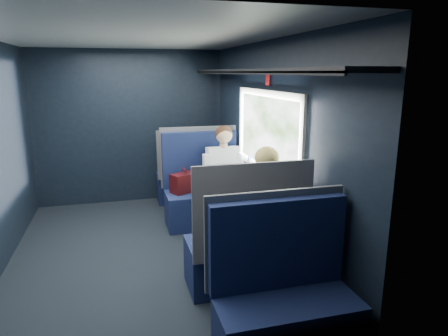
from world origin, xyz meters
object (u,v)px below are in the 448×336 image
object	(u,v)px
man	(225,172)
seat_row_front	(190,176)
woman	(264,206)
cup	(249,173)
laptop	(248,177)
seat_bay_far	(244,247)
bottle_small	(249,167)
seat_row_back	(285,302)
table	(235,192)
seat_bay_near	(202,192)

from	to	relation	value
man	seat_row_front	bearing A→B (deg)	102.83
seat_row_front	woman	world-z (taller)	woman
man	cup	bearing A→B (deg)	-60.65
seat_row_front	laptop	distance (m)	1.78
laptop	seat_bay_far	bearing A→B (deg)	-110.36
laptop	bottle_small	xyz separation A→B (m)	(0.12, 0.30, 0.04)
cup	seat_row_front	bearing A→B (deg)	107.23
seat_row_back	woman	world-z (taller)	woman
bottle_small	laptop	bearing A→B (deg)	-111.33
woman	laptop	size ratio (longest dim) A/B	3.66
woman	laptop	xyz separation A→B (m)	(0.11, 0.81, 0.07)
table	seat_row_front	bearing A→B (deg)	95.80
table	seat_bay_near	world-z (taller)	seat_bay_near
seat_bay_far	cup	distance (m)	1.35
bottle_small	cup	size ratio (longest dim) A/B	2.70
man	bottle_small	world-z (taller)	man
table	seat_row_front	size ratio (longest dim) A/B	0.86
seat_bay_near	seat_row_front	xyz separation A→B (m)	(0.01, 0.92, -0.01)
seat_bay_far	seat_bay_near	bearing A→B (deg)	90.39
seat_row_front	seat_row_back	distance (m)	3.59
cup	seat_row_back	bearing A→B (deg)	-101.93
woman	table	bearing A→B (deg)	95.45
table	laptop	distance (m)	0.25
bottle_small	cup	bearing A→B (deg)	-114.47
table	seat_row_back	world-z (taller)	seat_row_back
seat_row_front	cup	distance (m)	1.57
seat_bay_near	seat_row_front	size ratio (longest dim) A/B	1.09
seat_bay_far	man	world-z (taller)	man
man	bottle_small	bearing A→B (deg)	-52.14
seat_row_front	man	distance (m)	1.17
laptop	bottle_small	distance (m)	0.32
cup	woman	bearing A→B (deg)	-100.89
seat_row_front	man	bearing A→B (deg)	-77.17
seat_bay_near	seat_row_back	size ratio (longest dim) A/B	1.09
woman	bottle_small	bearing A→B (deg)	78.30
seat_bay_near	man	world-z (taller)	man
table	laptop	world-z (taller)	laptop
bottle_small	seat_bay_near	bearing A→B (deg)	136.28
seat_bay_near	table	bearing A→B (deg)	-77.45
seat_row_front	bottle_small	world-z (taller)	seat_row_front
table	seat_row_front	distance (m)	1.82
seat_row_back	cup	xyz separation A→B (m)	(0.45, 2.14, 0.37)
seat_row_back	man	xyz separation A→B (m)	(0.25, 2.50, 0.31)
man	bottle_small	size ratio (longest dim) A/B	5.69
man	cup	world-z (taller)	man
seat_bay_near	seat_row_back	xyz separation A→B (m)	(0.01, -2.67, -0.01)
seat_row_front	seat_row_back	bearing A→B (deg)	-90.00
table	seat_bay_far	xyz separation A→B (m)	(-0.18, -0.87, -0.25)
bottle_small	seat_row_back	bearing A→B (deg)	-102.31
seat_bay_near	laptop	xyz separation A→B (m)	(0.38, -0.77, 0.38)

